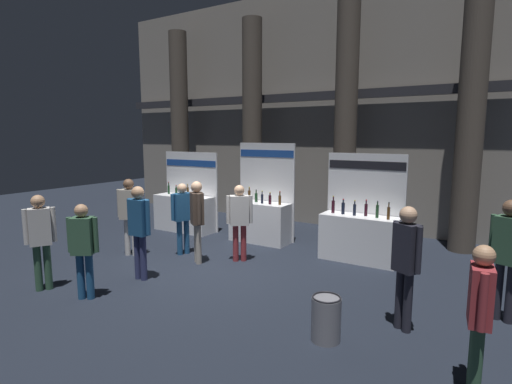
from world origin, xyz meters
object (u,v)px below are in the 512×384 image
at_px(visitor_4, 83,243).
at_px(visitor_6, 480,308).
at_px(visitor_5, 183,213).
at_px(visitor_3, 197,215).
at_px(visitor_8, 406,258).
at_px(visitor_1, 139,225).
at_px(exhibitor_booth_2, 360,234).
at_px(exhibitor_booth_0, 185,210).
at_px(visitor_2, 508,249).
at_px(trash_bin, 326,318).
at_px(visitor_9, 40,235).
at_px(visitor_7, 130,209).
at_px(visitor_0, 239,216).
at_px(exhibitor_booth_1, 261,217).

xyz_separation_m(visitor_4, visitor_6, (5.70, 0.60, 0.00)).
bearing_deg(visitor_4, visitor_5, -115.00).
distance_m(visitor_3, visitor_8, 4.47).
bearing_deg(visitor_1, exhibitor_booth_2, -136.66).
distance_m(exhibitor_booth_0, visitor_2, 8.01).
relative_size(trash_bin, visitor_9, 0.36).
xyz_separation_m(exhibitor_booth_0, visitor_9, (0.87, -4.68, 0.41)).
height_order(visitor_4, visitor_9, visitor_9).
distance_m(visitor_5, visitor_7, 1.18).
height_order(exhibitor_booth_2, visitor_6, exhibitor_booth_2).
bearing_deg(visitor_0, trash_bin, -75.07).
xyz_separation_m(exhibitor_booth_0, visitor_0, (2.90, -1.49, 0.41)).
relative_size(exhibitor_booth_2, visitor_8, 1.31).
xyz_separation_m(trash_bin, visitor_1, (-3.86, 0.30, 0.76)).
bearing_deg(exhibitor_booth_2, visitor_8, -61.61).
distance_m(visitor_1, visitor_9, 1.66).
relative_size(visitor_1, visitor_7, 1.02).
relative_size(visitor_2, visitor_7, 1.03).
distance_m(visitor_2, visitor_3, 5.60).
bearing_deg(visitor_6, visitor_5, -116.85).
height_order(visitor_7, visitor_8, visitor_8).
bearing_deg(visitor_2, trash_bin, -115.33).
bearing_deg(trash_bin, visitor_9, -168.72).
distance_m(visitor_5, visitor_9, 3.00).
relative_size(exhibitor_booth_1, trash_bin, 4.09).
height_order(exhibitor_booth_0, visitor_2, exhibitor_booth_0).
xyz_separation_m(visitor_0, visitor_1, (-0.97, -1.92, 0.06)).
relative_size(trash_bin, visitor_4, 0.38).
distance_m(visitor_1, visitor_3, 1.37).
height_order(exhibitor_booth_2, visitor_1, exhibitor_booth_2).
distance_m(exhibitor_booth_0, visitor_6, 8.52).
distance_m(exhibitor_booth_1, visitor_4, 4.72).
bearing_deg(trash_bin, visitor_3, 155.45).
xyz_separation_m(exhibitor_booth_1, visitor_7, (-1.89, -2.58, 0.44)).
distance_m(exhibitor_booth_1, visitor_8, 5.13).
relative_size(exhibitor_booth_1, exhibitor_booth_2, 1.08).
distance_m(exhibitor_booth_2, visitor_1, 4.62).
distance_m(trash_bin, visitor_3, 4.01).
bearing_deg(exhibitor_booth_2, visitor_6, -57.55).
bearing_deg(exhibitor_booth_2, visitor_4, -126.11).
relative_size(visitor_2, visitor_4, 1.13).
distance_m(visitor_3, visitor_7, 1.69).
bearing_deg(visitor_9, visitor_4, -51.02).
bearing_deg(visitor_2, visitor_5, -159.40).
height_order(exhibitor_booth_0, visitor_5, exhibitor_booth_0).
distance_m(visitor_0, visitor_3, 0.90).
bearing_deg(visitor_3, visitor_8, 27.79).
relative_size(visitor_5, visitor_9, 0.96).
distance_m(exhibitor_booth_2, trash_bin, 3.71).
bearing_deg(trash_bin, visitor_1, 175.63).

